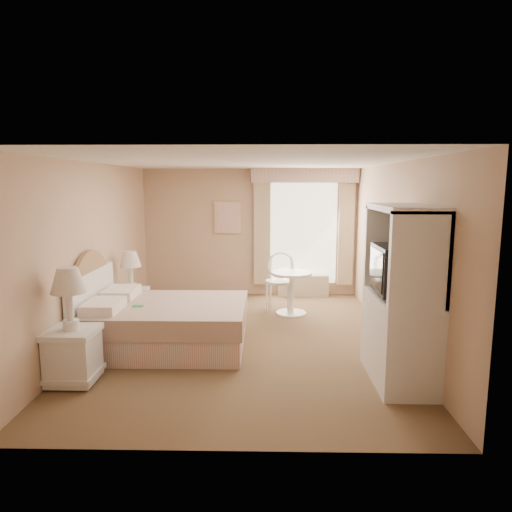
{
  "coord_description": "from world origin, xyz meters",
  "views": [
    {
      "loc": [
        0.3,
        -6.25,
        2.21
      ],
      "look_at": [
        0.16,
        0.3,
        1.17
      ],
      "focal_mm": 32.0,
      "sensor_mm": 36.0,
      "label": 1
    }
  ],
  "objects_px": {
    "bed": "(161,322)",
    "cafe_chair": "(280,277)",
    "nightstand_far": "(132,296)",
    "armoire": "(401,310)",
    "round_table": "(292,286)",
    "nightstand_near": "(72,341)"
  },
  "relations": [
    {
      "from": "bed",
      "to": "cafe_chair",
      "type": "height_order",
      "value": "bed"
    },
    {
      "from": "nightstand_far",
      "to": "armoire",
      "type": "xyz_separation_m",
      "value": [
        3.65,
        -2.11,
        0.39
      ]
    },
    {
      "from": "bed",
      "to": "nightstand_far",
      "type": "bearing_deg",
      "value": 122.72
    },
    {
      "from": "armoire",
      "to": "nightstand_far",
      "type": "bearing_deg",
      "value": 149.94
    },
    {
      "from": "bed",
      "to": "round_table",
      "type": "xyz_separation_m",
      "value": [
        1.87,
        1.64,
        0.14
      ]
    },
    {
      "from": "bed",
      "to": "nightstand_far",
      "type": "distance_m",
      "value": 1.33
    },
    {
      "from": "nightstand_near",
      "to": "nightstand_far",
      "type": "relative_size",
      "value": 1.14
    },
    {
      "from": "nightstand_near",
      "to": "armoire",
      "type": "xyz_separation_m",
      "value": [
        3.65,
        0.16,
        0.33
      ]
    },
    {
      "from": "bed",
      "to": "nightstand_near",
      "type": "height_order",
      "value": "bed"
    },
    {
      "from": "bed",
      "to": "armoire",
      "type": "distance_m",
      "value": 3.14
    },
    {
      "from": "nightstand_far",
      "to": "cafe_chair",
      "type": "relative_size",
      "value": 1.13
    },
    {
      "from": "bed",
      "to": "nightstand_near",
      "type": "xyz_separation_m",
      "value": [
        -0.72,
        -1.16,
        0.14
      ]
    },
    {
      "from": "bed",
      "to": "nightstand_far",
      "type": "xyz_separation_m",
      "value": [
        -0.72,
        1.12,
        0.08
      ]
    },
    {
      "from": "bed",
      "to": "cafe_chair",
      "type": "xyz_separation_m",
      "value": [
        1.68,
        1.97,
        0.24
      ]
    },
    {
      "from": "nightstand_near",
      "to": "round_table",
      "type": "height_order",
      "value": "nightstand_near"
    },
    {
      "from": "bed",
      "to": "armoire",
      "type": "height_order",
      "value": "armoire"
    },
    {
      "from": "armoire",
      "to": "cafe_chair",
      "type": "bearing_deg",
      "value": 112.97
    },
    {
      "from": "cafe_chair",
      "to": "armoire",
      "type": "distance_m",
      "value": 3.23
    },
    {
      "from": "round_table",
      "to": "cafe_chair",
      "type": "bearing_deg",
      "value": 119.97
    },
    {
      "from": "nightstand_far",
      "to": "round_table",
      "type": "distance_m",
      "value": 2.64
    },
    {
      "from": "nightstand_near",
      "to": "nightstand_far",
      "type": "distance_m",
      "value": 2.27
    },
    {
      "from": "cafe_chair",
      "to": "round_table",
      "type": "bearing_deg",
      "value": -49.29
    }
  ]
}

